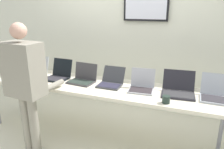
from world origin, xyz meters
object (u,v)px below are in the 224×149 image
at_px(laptop_station_1, 58,74).
at_px(laptop_station_5, 178,89).
at_px(equipment_box, 16,60).
at_px(laptop_station_3, 111,81).
at_px(laptop_station_4, 142,85).
at_px(coffee_mug, 166,99).
at_px(person, 25,79).
at_px(workbench, 97,88).
at_px(laptop_station_2, 83,78).
at_px(laptop_station_6, 215,93).
at_px(laptop_station_0, 36,71).

distance_m(laptop_station_1, laptop_station_5, 1.67).
relative_size(equipment_box, laptop_station_3, 1.13).
height_order(laptop_station_1, laptop_station_4, laptop_station_1).
bearing_deg(coffee_mug, laptop_station_3, 157.54).
xyz_separation_m(laptop_station_1, laptop_station_5, (1.67, 0.02, -0.00)).
bearing_deg(equipment_box, person, -41.22).
distance_m(workbench, laptop_station_4, 0.61).
xyz_separation_m(workbench, laptop_station_2, (-0.22, 0.04, 0.10)).
bearing_deg(workbench, laptop_station_1, 175.13).
relative_size(laptop_station_4, laptop_station_6, 0.87).
xyz_separation_m(workbench, laptop_station_4, (0.60, 0.04, 0.11)).
xyz_separation_m(workbench, equipment_box, (-1.46, 0.13, 0.23)).
relative_size(laptop_station_2, laptop_station_5, 0.92).
xyz_separation_m(equipment_box, coffee_mug, (2.40, -0.38, -0.14)).
bearing_deg(coffee_mug, laptop_station_0, 171.33).
distance_m(equipment_box, laptop_station_6, 2.91).
xyz_separation_m(laptop_station_0, laptop_station_6, (2.48, 0.03, -0.00)).
relative_size(workbench, laptop_station_3, 9.79).
bearing_deg(person, equipment_box, 138.78).
distance_m(laptop_station_1, person, 0.69).
bearing_deg(workbench, laptop_station_3, 18.95).
height_order(laptop_station_0, laptop_station_3, laptop_station_0).
bearing_deg(laptop_station_1, coffee_mug, -10.95).
xyz_separation_m(equipment_box, laptop_station_0, (0.43, -0.08, -0.12)).
bearing_deg(laptop_station_6, laptop_station_4, -177.43).
height_order(laptop_station_4, laptop_station_5, same).
height_order(laptop_station_3, laptop_station_4, laptop_station_4).
bearing_deg(laptop_station_1, person, -87.98).
bearing_deg(laptop_station_5, equipment_box, 178.61).
bearing_deg(laptop_station_3, laptop_station_6, 0.63).
bearing_deg(laptop_station_6, laptop_station_2, -178.77).
bearing_deg(laptop_station_5, laptop_station_1, -179.44).
height_order(laptop_station_2, person, person).
height_order(laptop_station_1, laptop_station_5, laptop_station_1).
xyz_separation_m(laptop_station_5, laptop_station_6, (0.41, 0.01, -0.00)).
distance_m(laptop_station_0, laptop_station_4, 1.64).
xyz_separation_m(laptop_station_3, laptop_station_4, (0.42, -0.02, 0.01)).
distance_m(equipment_box, laptop_station_1, 0.85).
bearing_deg(laptop_station_1, laptop_station_4, -0.68).
distance_m(workbench, laptop_station_5, 1.05).
xyz_separation_m(laptop_station_1, laptop_station_4, (1.23, -0.01, -0.00)).
bearing_deg(equipment_box, laptop_station_4, -2.55).
distance_m(workbench, laptop_station_2, 0.25).
bearing_deg(laptop_station_6, person, -161.22).
height_order(laptop_station_2, coffee_mug, laptop_station_2).
distance_m(workbench, laptop_station_6, 1.45).
distance_m(laptop_station_0, laptop_station_5, 2.07).
relative_size(equipment_box, laptop_station_5, 0.97).
relative_size(laptop_station_3, person, 0.21).
height_order(workbench, laptop_station_1, laptop_station_1).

